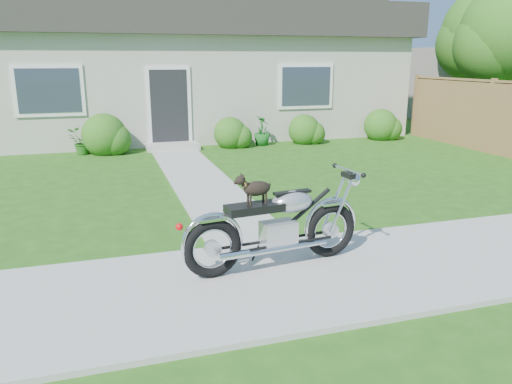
# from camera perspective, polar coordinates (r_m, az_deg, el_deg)

# --- Properties ---
(ground) EXTENTS (80.00, 80.00, 0.00)m
(ground) POSITION_cam_1_polar(r_m,az_deg,el_deg) (6.29, 16.14, -7.82)
(ground) COLOR #235114
(ground) RESTS_ON ground
(sidewalk) EXTENTS (24.00, 2.20, 0.04)m
(sidewalk) POSITION_cam_1_polar(r_m,az_deg,el_deg) (6.28, 16.16, -7.65)
(sidewalk) COLOR #9E9B93
(sidewalk) RESTS_ON ground
(walkway) EXTENTS (1.20, 8.00, 0.03)m
(walkway) POSITION_cam_1_polar(r_m,az_deg,el_deg) (10.24, -6.64, 1.55)
(walkway) COLOR #9E9B93
(walkway) RESTS_ON ground
(house) EXTENTS (12.60, 7.03, 4.50)m
(house) POSITION_cam_1_polar(r_m,az_deg,el_deg) (17.12, -6.32, 14.16)
(house) COLOR #B9B4A7
(house) RESTS_ON ground
(fence) EXTENTS (0.12, 6.62, 1.90)m
(fence) POSITION_cam_1_polar(r_m,az_deg,el_deg) (14.34, 25.18, 7.83)
(fence) COLOR olive
(fence) RESTS_ON ground
(tree_far) EXTENTS (3.13, 3.13, 4.80)m
(tree_far) POSITION_cam_1_polar(r_m,az_deg,el_deg) (19.70, 25.33, 15.64)
(tree_far) COLOR #3D2B1C
(tree_far) RESTS_ON ground
(shrub_row) EXTENTS (9.09, 1.12, 1.12)m
(shrub_row) POSITION_cam_1_polar(r_m,az_deg,el_deg) (13.96, -1.33, 6.96)
(shrub_row) COLOR #2E6019
(shrub_row) RESTS_ON ground
(potted_plant_left) EXTENTS (0.76, 0.72, 0.66)m
(potted_plant_left) POSITION_cam_1_polar(r_m,az_deg,el_deg) (13.51, -19.35, 5.43)
(potted_plant_left) COLOR #235D18
(potted_plant_left) RESTS_ON ground
(potted_plant_right) EXTENTS (0.49, 0.49, 0.84)m
(potted_plant_right) POSITION_cam_1_polar(r_m,az_deg,el_deg) (14.17, 0.69, 7.04)
(potted_plant_right) COLOR #195B1D
(potted_plant_right) RESTS_ON ground
(motorcycle_with_dog) EXTENTS (2.22, 0.63, 1.12)m
(motorcycle_with_dog) POSITION_cam_1_polar(r_m,az_deg,el_deg) (5.71, 2.57, -3.77)
(motorcycle_with_dog) COLOR black
(motorcycle_with_dog) RESTS_ON sidewalk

